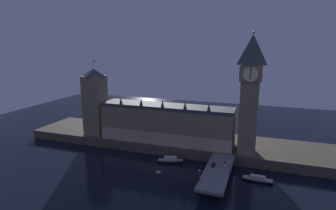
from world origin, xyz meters
The scene contains 16 objects.
ground_plane centered at (0.00, 0.00, 0.00)m, with size 400.00×400.00×0.00m, color black.
embankment centered at (0.00, 39.00, 3.12)m, with size 220.00×42.00×6.23m.
parliament_hall centered at (-5.45, 29.73, 18.74)m, with size 89.95×18.80×30.15m.
clock_tower centered at (47.58, 26.67, 44.44)m, with size 12.69×12.80×72.15m.
victoria_tower centered at (-60.12, 28.31, 30.26)m, with size 13.89×13.89×53.87m.
bridge centered at (35.11, -5.00, 4.19)m, with size 13.24×46.00×6.33m.
car_northbound_lead centered at (32.19, -0.04, 6.98)m, with size 1.84×4.44×1.38m.
car_southbound_trail centered at (38.02, 3.23, 7.04)m, with size 1.95×4.27×1.50m.
pedestrian_near_rail centered at (29.28, -18.11, 7.20)m, with size 0.38×0.38×1.65m.
pedestrian_mid_walk centered at (40.93, -5.99, 7.17)m, with size 0.38×0.38×1.59m.
pedestrian_far_rail centered at (29.28, 2.05, 7.17)m, with size 0.38×0.38×1.59m.
street_lamp_near centered at (28.88, -19.72, 10.07)m, with size 1.34×0.60×5.96m.
street_lamp_mid centered at (41.33, -5.00, 10.65)m, with size 1.34×0.60×6.90m.
street_lamp_far centered at (28.88, 9.72, 10.30)m, with size 1.34×0.60×6.34m.
boat_upstream centered at (4.21, 9.48, 1.45)m, with size 17.50×8.52×3.96m.
boat_downstream centered at (55.47, 2.21, 1.16)m, with size 17.38×5.42×3.18m.
Camera 1 is at (55.93, -142.33, 71.25)m, focal length 30.00 mm.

